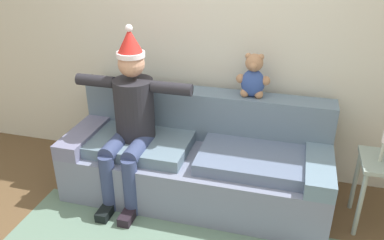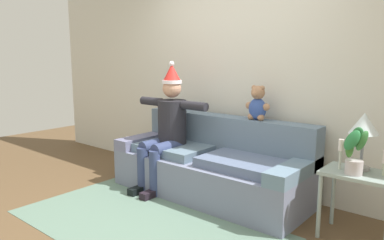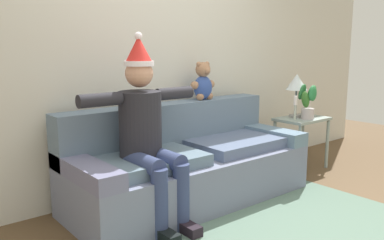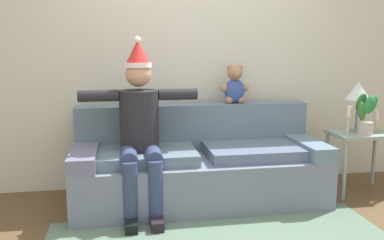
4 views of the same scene
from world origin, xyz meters
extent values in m
plane|color=brown|center=(0.00, 0.00, 0.00)|extent=(10.00, 10.00, 0.00)
cube|color=silver|center=(0.00, 1.55, 1.35)|extent=(7.00, 0.10, 2.70)
cube|color=slate|center=(0.00, 0.98, 0.21)|extent=(2.25, 0.89, 0.42)
cube|color=slate|center=(0.00, 1.30, 0.65)|extent=(2.25, 0.24, 0.44)
cube|color=slate|center=(-1.02, 0.98, 0.49)|extent=(0.22, 0.89, 0.13)
cube|color=slate|center=(1.02, 0.98, 0.49)|extent=(0.22, 0.89, 0.13)
cube|color=slate|center=(-0.51, 0.93, 0.47)|extent=(0.90, 0.62, 0.10)
cube|color=slate|center=(0.51, 0.93, 0.47)|extent=(0.90, 0.62, 0.10)
cylinder|color=#25242B|center=(-0.54, 0.96, 0.78)|extent=(0.34, 0.34, 0.52)
sphere|color=tan|center=(-0.54, 0.96, 1.18)|extent=(0.22, 0.22, 0.22)
cylinder|color=white|center=(-0.54, 0.96, 1.26)|extent=(0.23, 0.23, 0.04)
cone|color=red|center=(-0.54, 0.96, 1.37)|extent=(0.21, 0.21, 0.20)
sphere|color=white|center=(-0.54, 0.96, 1.47)|extent=(0.06, 0.06, 0.06)
cylinder|color=navy|center=(-0.64, 0.76, 0.52)|extent=(0.14, 0.40, 0.14)
cylinder|color=navy|center=(-0.64, 0.56, 0.26)|extent=(0.13, 0.13, 0.52)
cube|color=black|center=(-0.64, 0.48, 0.04)|extent=(0.10, 0.24, 0.08)
cylinder|color=navy|center=(-0.44, 0.76, 0.52)|extent=(0.14, 0.40, 0.14)
cylinder|color=navy|center=(-0.44, 0.56, 0.26)|extent=(0.13, 0.13, 0.52)
cube|color=black|center=(-0.44, 0.48, 0.04)|extent=(0.10, 0.24, 0.08)
cylinder|color=#25242B|center=(-0.88, 0.96, 1.00)|extent=(0.34, 0.10, 0.10)
cylinder|color=#25242B|center=(-0.20, 0.96, 1.00)|extent=(0.34, 0.10, 0.10)
ellipsoid|color=#324E9C|center=(0.41, 1.30, 0.99)|extent=(0.20, 0.16, 0.24)
sphere|color=#A97B5B|center=(0.41, 1.30, 1.17)|extent=(0.15, 0.15, 0.15)
sphere|color=#A97B5B|center=(0.41, 1.24, 1.16)|extent=(0.07, 0.07, 0.07)
sphere|color=#A97B5B|center=(0.36, 1.30, 1.22)|extent=(0.05, 0.05, 0.05)
sphere|color=#A97B5B|center=(0.46, 1.30, 1.22)|extent=(0.05, 0.05, 0.05)
sphere|color=#A97B5B|center=(0.31, 1.30, 1.02)|extent=(0.08, 0.08, 0.08)
sphere|color=#A97B5B|center=(0.35, 1.27, 0.90)|extent=(0.08, 0.08, 0.08)
sphere|color=#A97B5B|center=(0.52, 1.30, 1.02)|extent=(0.08, 0.08, 0.08)
sphere|color=#A97B5B|center=(0.47, 1.27, 0.90)|extent=(0.08, 0.08, 0.08)
cube|color=#8FA19C|center=(1.60, 0.95, 0.58)|extent=(0.59, 0.40, 0.03)
cylinder|color=#8FA19C|center=(1.34, 0.78, 0.28)|extent=(0.04, 0.04, 0.57)
cylinder|color=#8FA19C|center=(1.87, 0.78, 0.28)|extent=(0.04, 0.04, 0.57)
cylinder|color=#8FA19C|center=(1.34, 1.12, 0.28)|extent=(0.04, 0.04, 0.57)
cylinder|color=#8FA19C|center=(1.87, 1.12, 0.28)|extent=(0.04, 0.04, 0.57)
cylinder|color=gray|center=(1.58, 1.03, 0.61)|extent=(0.14, 0.14, 0.03)
cylinder|color=gray|center=(1.58, 1.03, 0.77)|extent=(0.02, 0.02, 0.28)
cone|color=silver|center=(1.58, 1.03, 1.00)|extent=(0.24, 0.24, 0.18)
cylinder|color=#BCB0B1|center=(1.57, 0.86, 0.66)|extent=(0.14, 0.14, 0.12)
ellipsoid|color=#2F7134|center=(1.62, 0.85, 0.89)|extent=(0.13, 0.12, 0.19)
ellipsoid|color=#286B37|center=(1.56, 0.94, 0.90)|extent=(0.14, 0.11, 0.20)
ellipsoid|color=#36732B|center=(1.52, 0.87, 0.82)|extent=(0.08, 0.13, 0.20)
ellipsoid|color=#25753B|center=(1.56, 0.80, 0.89)|extent=(0.18, 0.13, 0.21)
cylinder|color=beige|center=(1.44, 0.93, 0.68)|extent=(0.02, 0.02, 0.16)
cylinder|color=white|center=(1.44, 0.93, 0.81)|extent=(0.04, 0.04, 0.10)
cylinder|color=beige|center=(1.77, 0.99, 0.65)|extent=(0.02, 0.02, 0.10)
cylinder|color=white|center=(1.77, 0.99, 0.75)|extent=(0.04, 0.04, 0.10)
cube|color=slate|center=(0.00, -0.02, 0.00)|extent=(2.56, 1.39, 0.01)
camera|label=1|loc=(0.74, -1.85, 2.15)|focal=36.61mm
camera|label=2|loc=(2.40, -2.20, 1.54)|focal=34.33mm
camera|label=3|loc=(-2.21, -1.74, 1.38)|focal=37.68mm
camera|label=4|loc=(-0.67, -2.49, 1.39)|focal=37.31mm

